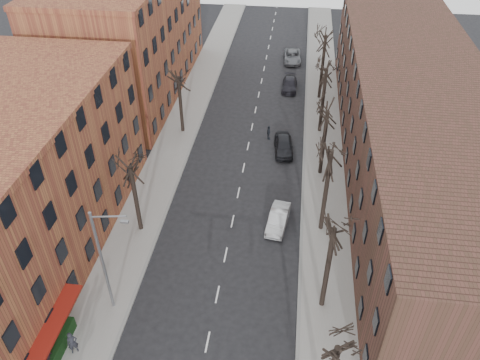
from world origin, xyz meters
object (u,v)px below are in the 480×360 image
(parked_car_near, at_px, (284,145))
(parked_car_mid, at_px, (290,84))
(silver_sedan, at_px, (278,219))
(pedestrian_a, at_px, (72,343))

(parked_car_near, distance_m, parked_car_mid, 14.62)
(parked_car_mid, bearing_deg, silver_sedan, -89.10)
(parked_car_near, xyz_separation_m, parked_car_mid, (0.00, 14.62, -0.12))
(parked_car_mid, bearing_deg, pedestrian_a, -106.46)
(silver_sedan, distance_m, parked_car_mid, 26.04)
(silver_sedan, relative_size, parked_car_near, 0.93)
(parked_car_near, height_order, parked_car_mid, parked_car_near)
(parked_car_mid, distance_m, pedestrian_a, 41.76)
(parked_car_mid, xyz_separation_m, pedestrian_a, (-12.24, -39.93, 0.40))
(parked_car_near, bearing_deg, pedestrian_a, -121.73)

